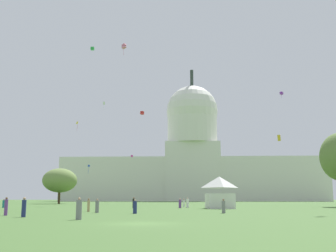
{
  "coord_description": "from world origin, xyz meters",
  "views": [
    {
      "loc": [
        3.1,
        -27.44,
        1.65
      ],
      "look_at": [
        -2.68,
        91.93,
        22.7
      ],
      "focal_mm": 43.86,
      "sensor_mm": 36.0,
      "label": 1
    }
  ],
  "objects_px": {
    "person_white_near_tree_west": "(188,203)",
    "kite_blue_low": "(89,166)",
    "person_tan_deep_crowd": "(89,205)",
    "kite_pink_high": "(124,46)",
    "person_navy_aisle_center": "(135,207)",
    "person_grey_lawn_far_right": "(224,207)",
    "kite_gold_low": "(279,138)",
    "kite_yellow_mid": "(77,124)",
    "person_black_near_tent": "(134,203)",
    "tree_west_mid": "(60,180)",
    "person_grey_front_left": "(79,210)",
    "kite_red_mid": "(142,113)",
    "event_tent": "(220,192)",
    "person_white_mid_center": "(184,203)",
    "person_grey_back_center": "(97,206)",
    "person_teal_edge_west": "(4,204)",
    "person_purple_back_right": "(6,207)",
    "kite_white_high": "(104,104)",
    "kite_magenta_mid": "(132,156)",
    "kite_green_high": "(92,49)",
    "person_purple_front_center": "(180,204)",
    "person_navy_near_tree_east": "(24,208)",
    "capitol_building": "(193,160)"
  },
  "relations": [
    {
      "from": "person_black_near_tent",
      "to": "kite_magenta_mid",
      "type": "distance_m",
      "value": 124.79
    },
    {
      "from": "kite_blue_low",
      "to": "kite_green_high",
      "type": "bearing_deg",
      "value": -97.8
    },
    {
      "from": "person_black_near_tent",
      "to": "person_grey_front_left",
      "type": "distance_m",
      "value": 37.74
    },
    {
      "from": "kite_gold_low",
      "to": "kite_pink_high",
      "type": "distance_m",
      "value": 49.97
    },
    {
      "from": "person_purple_back_right",
      "to": "person_navy_near_tree_east",
      "type": "relative_size",
      "value": 1.01
    },
    {
      "from": "person_white_near_tree_west",
      "to": "kite_blue_low",
      "type": "height_order",
      "value": "kite_blue_low"
    },
    {
      "from": "person_white_near_tree_west",
      "to": "kite_pink_high",
      "type": "height_order",
      "value": "kite_pink_high"
    },
    {
      "from": "person_black_near_tent",
      "to": "tree_west_mid",
      "type": "bearing_deg",
      "value": -96.85
    },
    {
      "from": "person_tan_deep_crowd",
      "to": "kite_gold_low",
      "type": "distance_m",
      "value": 55.32
    },
    {
      "from": "capitol_building",
      "to": "kite_green_high",
      "type": "height_order",
      "value": "capitol_building"
    },
    {
      "from": "person_grey_lawn_far_right",
      "to": "kite_blue_low",
      "type": "distance_m",
      "value": 135.26
    },
    {
      "from": "event_tent",
      "to": "tree_west_mid",
      "type": "bearing_deg",
      "value": 122.98
    },
    {
      "from": "person_white_near_tree_west",
      "to": "person_grey_back_center",
      "type": "relative_size",
      "value": 1.11
    },
    {
      "from": "person_white_mid_center",
      "to": "person_teal_edge_west",
      "type": "height_order",
      "value": "person_white_mid_center"
    },
    {
      "from": "person_navy_near_tree_east",
      "to": "kite_red_mid",
      "type": "xyz_separation_m",
      "value": [
        -1.25,
        102.6,
        30.03
      ]
    },
    {
      "from": "person_white_mid_center",
      "to": "person_black_near_tent",
      "type": "height_order",
      "value": "person_black_near_tent"
    },
    {
      "from": "person_black_near_tent",
      "to": "kite_white_high",
      "type": "relative_size",
      "value": 0.43
    },
    {
      "from": "person_grey_back_center",
      "to": "kite_gold_low",
      "type": "distance_m",
      "value": 56.93
    },
    {
      "from": "kite_gold_low",
      "to": "kite_red_mid",
      "type": "relative_size",
      "value": 1.0
    },
    {
      "from": "capitol_building",
      "to": "person_navy_near_tree_east",
      "type": "xyz_separation_m",
      "value": [
        -17.02,
        -183.37,
        -21.15
      ]
    },
    {
      "from": "tree_west_mid",
      "to": "person_grey_front_left",
      "type": "height_order",
      "value": "tree_west_mid"
    },
    {
      "from": "person_navy_aisle_center",
      "to": "person_grey_lawn_far_right",
      "type": "bearing_deg",
      "value": -83.89
    },
    {
      "from": "person_grey_lawn_far_right",
      "to": "kite_pink_high",
      "type": "relative_size",
      "value": 0.47
    },
    {
      "from": "kite_green_high",
      "to": "kite_blue_low",
      "type": "distance_m",
      "value": 71.87
    },
    {
      "from": "person_navy_near_tree_east",
      "to": "person_black_near_tent",
      "type": "bearing_deg",
      "value": -89.18
    },
    {
      "from": "person_navy_near_tree_east",
      "to": "kite_blue_low",
      "type": "relative_size",
      "value": 0.46
    },
    {
      "from": "kite_magenta_mid",
      "to": "person_tan_deep_crowd",
      "type": "bearing_deg",
      "value": -22.36
    },
    {
      "from": "kite_blue_low",
      "to": "person_tan_deep_crowd",
      "type": "bearing_deg",
      "value": -97.67
    },
    {
      "from": "person_purple_front_center",
      "to": "kite_blue_low",
      "type": "relative_size",
      "value": 0.43
    },
    {
      "from": "person_grey_back_center",
      "to": "kite_gold_low",
      "type": "relative_size",
      "value": 1.11
    },
    {
      "from": "person_purple_back_right",
      "to": "person_teal_edge_west",
      "type": "xyz_separation_m",
      "value": [
        -14.48,
        31.54,
        -0.16
      ]
    },
    {
      "from": "person_grey_front_left",
      "to": "kite_red_mid",
      "type": "distance_m",
      "value": 110.97
    },
    {
      "from": "person_purple_back_right",
      "to": "kite_magenta_mid",
      "type": "relative_size",
      "value": 1.67
    },
    {
      "from": "person_navy_near_tree_east",
      "to": "kite_gold_low",
      "type": "xyz_separation_m",
      "value": [
        35.15,
        56.76,
        14.28
      ]
    },
    {
      "from": "kite_yellow_mid",
      "to": "kite_pink_high",
      "type": "xyz_separation_m",
      "value": [
        25.34,
        -46.92,
        13.37
      ]
    },
    {
      "from": "person_grey_back_center",
      "to": "kite_green_high",
      "type": "xyz_separation_m",
      "value": [
        -16.12,
        61.15,
        42.41
      ]
    },
    {
      "from": "person_tan_deep_crowd",
      "to": "kite_pink_high",
      "type": "xyz_separation_m",
      "value": [
        -5.3,
        57.26,
        42.69
      ]
    },
    {
      "from": "kite_yellow_mid",
      "to": "kite_green_high",
      "type": "xyz_separation_m",
      "value": [
        16.34,
        -46.4,
        13.05
      ]
    },
    {
      "from": "person_purple_back_right",
      "to": "kite_white_high",
      "type": "distance_m",
      "value": 166.54
    },
    {
      "from": "person_black_near_tent",
      "to": "person_grey_back_center",
      "type": "height_order",
      "value": "person_black_near_tent"
    },
    {
      "from": "event_tent",
      "to": "person_white_mid_center",
      "type": "height_order",
      "value": "event_tent"
    },
    {
      "from": "person_white_near_tree_west",
      "to": "kite_blue_low",
      "type": "distance_m",
      "value": 108.39
    },
    {
      "from": "person_teal_edge_west",
      "to": "kite_pink_high",
      "type": "relative_size",
      "value": 0.45
    },
    {
      "from": "kite_blue_low",
      "to": "capitol_building",
      "type": "bearing_deg",
      "value": 24.73
    },
    {
      "from": "person_white_near_tree_west",
      "to": "kite_red_mid",
      "type": "bearing_deg",
      "value": 25.46
    },
    {
      "from": "person_white_near_tree_west",
      "to": "person_grey_front_left",
      "type": "distance_m",
      "value": 42.74
    },
    {
      "from": "person_tan_deep_crowd",
      "to": "kite_gold_low",
      "type": "height_order",
      "value": "kite_gold_low"
    },
    {
      "from": "person_navy_near_tree_east",
      "to": "kite_magenta_mid",
      "type": "bearing_deg",
      "value": -75.86
    },
    {
      "from": "person_grey_back_center",
      "to": "person_tan_deep_crowd",
      "type": "bearing_deg",
      "value": -127.8
    },
    {
      "from": "tree_west_mid",
      "to": "kite_gold_low",
      "type": "height_order",
      "value": "kite_gold_low"
    }
  ]
}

